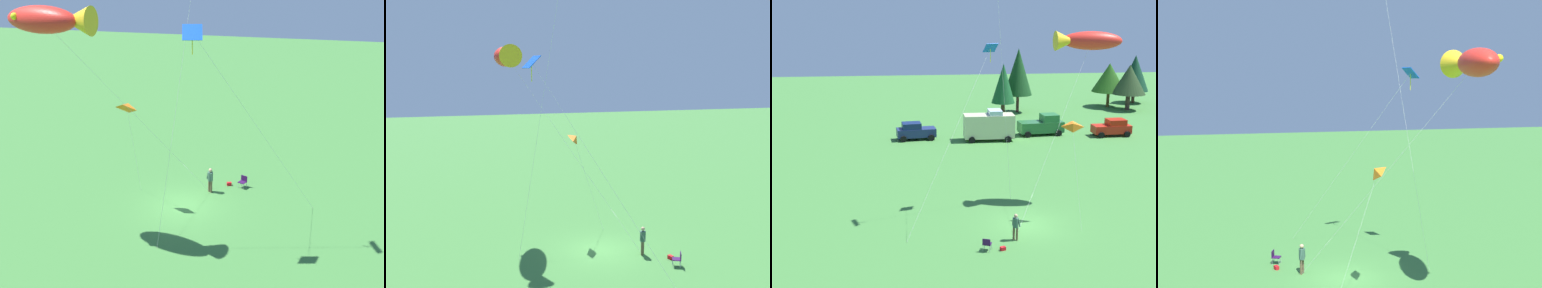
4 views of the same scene
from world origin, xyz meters
TOP-DOWN VIEW (x-y plane):
  - ground_plane at (0.00, 0.00)m, footprint 160.00×160.00m
  - person_kite_flyer at (-1.20, -2.28)m, footprint 0.55×0.48m
  - folding_chair at (-3.20, -3.63)m, footprint 0.62×0.62m
  - backpack_on_grass at (-2.23, -3.64)m, footprint 0.38×0.32m
  - kite_large_fish at (5.03, 4.90)m, footprint 9.00×8.39m
  - kite_delta_orange at (3.12, 0.72)m, footprint 1.21×2.47m
  - kite_diamond_blue at (-2.11, 4.11)m, footprint 6.64×6.78m

SIDE VIEW (x-z plane):
  - ground_plane at x=0.00m, z-range 0.00..0.00m
  - backpack_on_grass at x=-2.23m, z-range 0.00..0.22m
  - folding_chair at x=-3.20m, z-range 0.08..0.90m
  - person_kite_flyer at x=-1.20m, z-range 0.15..1.89m
  - kite_delta_orange at x=3.12m, z-range 3.06..9.94m
  - kite_diamond_blue at x=-2.11m, z-range 5.09..16.81m
  - kite_large_fish at x=5.03m, z-range 5.55..18.05m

